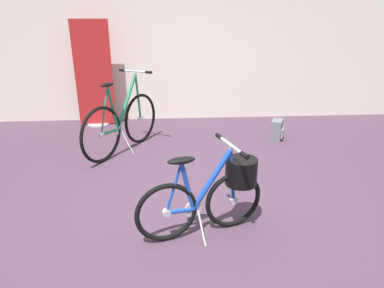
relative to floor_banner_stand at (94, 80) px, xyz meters
The scene contains 6 objects.
ground_plane 3.15m from the floor_banner_stand, 62.51° to the right, with size 8.04×8.04×0.00m, color #473342.
back_wall 1.66m from the floor_banner_stand, 13.82° to the left, with size 8.04×0.10×3.15m, color silver.
floor_banner_stand is the anchor object (origin of this frame).
folding_bike_foreground 3.57m from the floor_banner_stand, 63.50° to the right, with size 1.06×0.52×0.77m.
display_bike_left 1.46m from the floor_banner_stand, 65.13° to the right, with size 0.83×1.32×1.05m.
backpack_on_floor 3.03m from the floor_banner_stand, 18.89° to the right, with size 0.25×0.29×0.30m.
Camera 1 is at (-0.19, -2.80, 1.65)m, focal length 30.74 mm.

